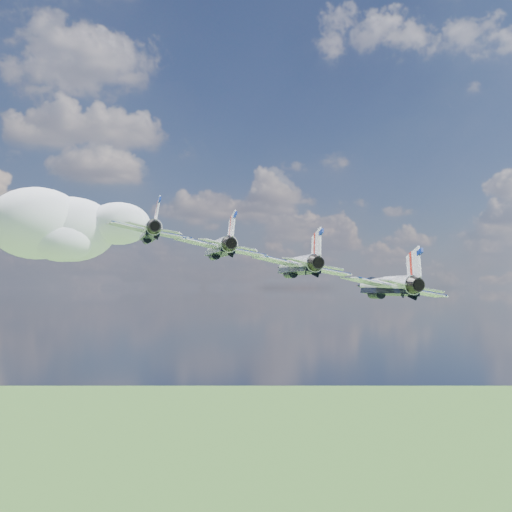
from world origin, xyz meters
name	(u,v)px	position (x,y,z in m)	size (l,w,h in m)	color
cloud_far	(77,237)	(9.34, 185.62, 172.93)	(60.67, 47.67, 23.83)	white
jet_0	(149,232)	(-6.27, 5.33, 160.16)	(11.15, 16.51, 4.93)	white
jet_1	(218,247)	(0.83, -3.09, 157.65)	(11.15, 16.51, 4.93)	white
jet_2	(296,265)	(7.93, -11.52, 155.14)	(11.15, 16.51, 4.93)	white
jet_3	(384,285)	(15.04, -19.95, 152.63)	(11.15, 16.51, 4.93)	white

